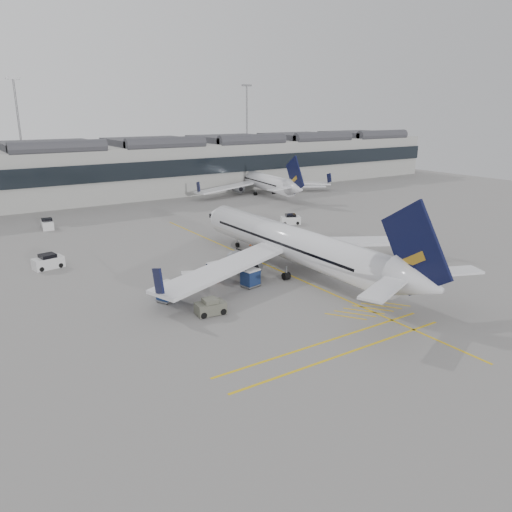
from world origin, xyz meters
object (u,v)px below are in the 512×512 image
airliner_main (295,245)px  belt_loader (243,259)px  baggage_cart_a (215,270)px  ramp_agent_b (217,276)px  pushback_tug (210,307)px  ramp_agent_a (244,269)px

airliner_main → belt_loader: (-3.55, 6.06, -2.74)m
belt_loader → baggage_cart_a: bearing=-155.4°
airliner_main → belt_loader: size_ratio=8.62×
ramp_agent_b → pushback_tug: (-4.82, -7.45, -0.12)m
belt_loader → pushback_tug: (-11.12, -12.08, 0.11)m
pushback_tug → ramp_agent_a: bearing=46.6°
baggage_cart_a → ramp_agent_b: size_ratio=1.20×
baggage_cart_a → ramp_agent_a: size_ratio=0.98×
airliner_main → ramp_agent_a: (-6.25, 1.33, -2.33)m
airliner_main → ramp_agent_b: 10.27m
airliner_main → pushback_tug: (-14.67, -6.02, -2.63)m
ramp_agent_a → ramp_agent_b: bearing=133.7°
ramp_agent_a → belt_loader: bearing=15.6°
belt_loader → ramp_agent_b: 7.82m
belt_loader → pushback_tug: 16.42m
ramp_agent_a → airliner_main: bearing=-56.7°
baggage_cart_a → ramp_agent_b: baggage_cart_a is taller
airliner_main → ramp_agent_a: airliner_main is taller
belt_loader → pushback_tug: belt_loader is taller
airliner_main → belt_loader: airliner_main is taller
airliner_main → baggage_cart_a: 9.95m
airliner_main → ramp_agent_b: bearing=171.4°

